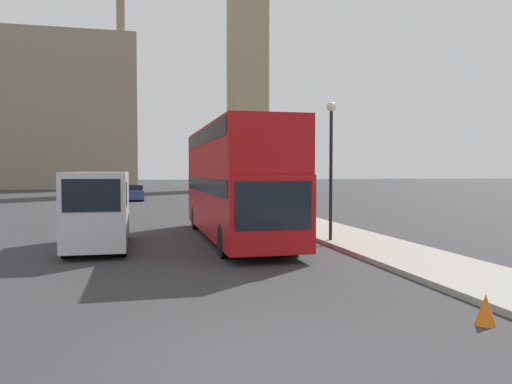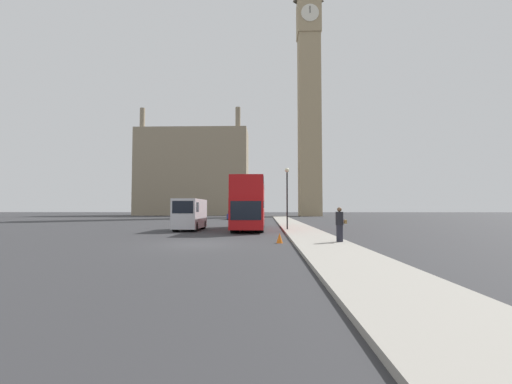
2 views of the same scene
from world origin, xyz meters
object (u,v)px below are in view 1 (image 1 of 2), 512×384
Objects in this scene: red_double_decker_bus at (235,178)px; white_van at (98,208)px; street_lamp at (331,148)px; parked_sedan at (134,193)px.

white_van is at bearing -166.84° from red_double_decker_bus.
red_double_decker_bus reaches higher than white_van.
street_lamp is at bearing -30.96° from red_double_decker_bus.
street_lamp is 1.14× the size of parked_sedan.
red_double_decker_bus is 2.11× the size of white_van.
red_double_decker_bus is 2.23× the size of street_lamp.
white_van is 1.06× the size of street_lamp.
street_lamp reaches higher than parked_sedan.
white_van is 8.61m from street_lamp.
street_lamp is 31.00m from parked_sedan.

